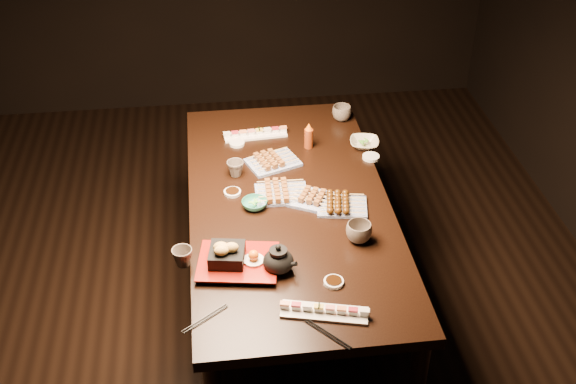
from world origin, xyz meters
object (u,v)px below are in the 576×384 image
Objects in this scene: yakitori_plate_right at (317,197)px; edamame_bowl_green at (255,204)px; dining_table at (289,265)px; sushi_platter_near at (324,310)px; yakitori_plate_left at (273,159)px; teacup_far_right at (342,113)px; edamame_bowl_cream at (364,143)px; teacup_mid_right at (359,232)px; tempura_tray at (238,254)px; teapot at (278,258)px; yakitori_plate_center at (281,190)px; teacup_far_left at (235,169)px; teacup_near_left at (182,257)px; condiment_bottle at (309,135)px; sushi_platter_far at (255,133)px.

yakitori_plate_right reaches higher than edamame_bowl_green.
dining_table is 0.82m from sushi_platter_near.
teacup_far_right is (0.41, 0.39, 0.01)m from yakitori_plate_left.
teacup_far_right is (-0.06, 0.28, 0.02)m from edamame_bowl_cream.
sushi_platter_near is at bearing -117.51° from teacup_mid_right.
tempura_tray reaches higher than sushi_platter_near.
teapot is at bearing -121.24° from edamame_bowl_cream.
yakitori_plate_right is at bearing 55.13° from tempura_tray.
teacup_far_left is (-0.20, 0.19, 0.01)m from yakitori_plate_center.
teacup_near_left reaches higher than yakitori_plate_center.
sushi_platter_near is 2.35× the size of condiment_bottle.
teapot is 1.06× the size of condiment_bottle.
yakitori_plate_left is 2.85× the size of teacup_near_left.
edamame_bowl_green is 0.78× the size of edamame_bowl_cream.
yakitori_plate_left is at bearing 93.69° from yakitori_plate_center.
condiment_bottle is at bearing 97.25° from teacup_mid_right.
teacup_near_left is (-0.44, -0.70, 0.01)m from yakitori_plate_left.
dining_table is 7.80× the size of yakitori_plate_right.
yakitori_plate_right is 1.59× the size of teapot.
teacup_far_left is (-0.35, 0.26, 0.01)m from yakitori_plate_right.
dining_table is 7.60× the size of yakitori_plate_center.
yakitori_plate_center is at bearing -177.22° from yakitori_plate_right.
teacup_mid_right is 0.74m from teacup_far_left.
yakitori_plate_left is 2.95× the size of teacup_far_left.
condiment_bottle is (0.26, -0.14, 0.05)m from sushi_platter_far.
teacup_mid_right is (0.25, -0.31, 0.42)m from dining_table.
teacup_near_left is (-0.22, 0.03, -0.02)m from tempura_tray.
yakitori_plate_right is 0.49m from teapot.
edamame_bowl_cream reaches higher than dining_table.
edamame_bowl_cream is at bearing -5.28° from condiment_bottle.
teacup_mid_right is (0.29, -0.63, 0.01)m from yakitori_plate_left.
yakitori_plate_left is at bearing 142.90° from yakitori_plate_right.
yakitori_plate_center is 0.45m from condiment_bottle.
teacup_near_left is at bearing -124.89° from dining_table.
sushi_platter_near is 0.73m from edamame_bowl_green.
teacup_mid_right reaches higher than yakitori_plate_right.
sushi_platter_far is at bearing 90.45° from tempura_tray.
teacup_mid_right reaches higher than edamame_bowl_green.
yakitori_plate_center is (-0.03, 0.05, 0.41)m from dining_table.
dining_table is at bearing 129.31° from teacup_mid_right.
tempura_tray is (-0.23, -0.46, 0.03)m from yakitori_plate_center.
sushi_platter_near is 2.22× the size of edamame_bowl_cream.
teacup_far_left is at bearing -151.19° from condiment_bottle.
teacup_mid_right is at bearing 56.89° from teapot.
condiment_bottle is (0.26, 0.91, 0.01)m from teapot.
yakitori_plate_center is at bearing -114.64° from condiment_bottle.
yakitori_plate_left is 0.57m from teacup_far_right.
yakitori_plate_right reaches higher than sushi_platter_near.
edamame_bowl_green is at bearing -151.22° from yakitori_plate_right.
yakitori_plate_right is 1.59× the size of edamame_bowl_cream.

